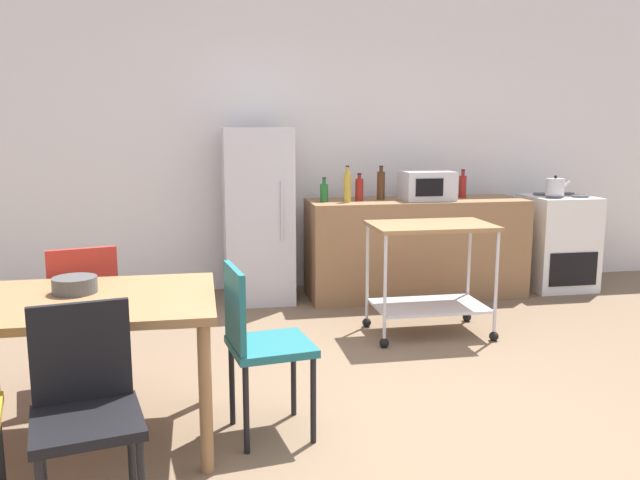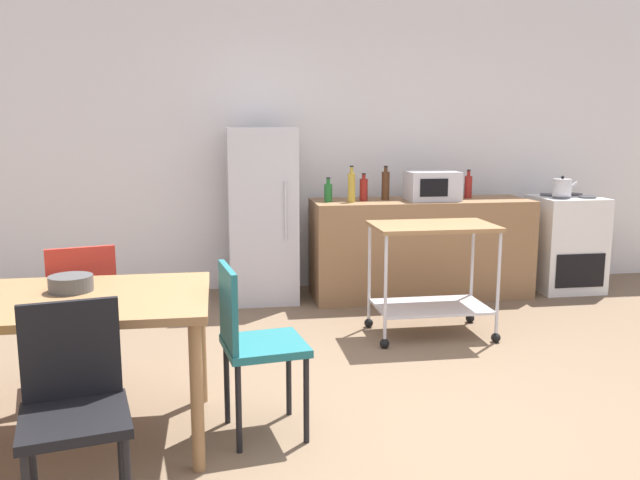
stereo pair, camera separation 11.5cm
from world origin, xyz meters
The scene contains 18 objects.
ground_plane centered at (0.00, 0.00, 0.00)m, with size 12.00×12.00×0.00m, color brown.
back_wall centered at (0.00, 3.20, 1.45)m, with size 8.40×0.12×2.90m, color white.
kitchen_counter centered at (0.90, 2.60, 0.45)m, with size 2.00×0.64×0.90m, color olive.
dining_table centered at (-1.75, 0.09, 0.67)m, with size 1.50×0.90×0.75m.
chair_black centered at (-1.52, -0.64, 0.52)m, with size 0.47×0.47×0.89m.
chair_teal centered at (-0.79, 0.03, 0.52)m, with size 0.46×0.46×0.89m.
chair_red centered at (-1.75, 0.78, 0.52)m, with size 0.49×0.49×0.89m.
stove_oven centered at (2.35, 2.62, 0.45)m, with size 0.60×0.61×0.92m.
refrigerator centered at (-0.55, 2.70, 0.78)m, with size 0.60×0.63×1.55m.
kitchen_cart centered at (0.63, 1.46, 0.57)m, with size 0.91×0.57×0.85m.
bottle_vinegar centered at (0.03, 2.57, 0.99)m, with size 0.07×0.07×0.22m.
bottle_soy_sauce centered at (0.23, 2.51, 1.04)m, with size 0.07×0.07×0.32m.
bottle_hot_sauce centered at (0.36, 2.61, 1.01)m, with size 0.07×0.07×0.25m.
bottle_sesame_oil centered at (0.57, 2.65, 1.03)m, with size 0.07×0.07×0.31m.
microwave centered at (0.98, 2.56, 1.03)m, with size 0.46×0.35×0.26m.
bottle_olive_oil centered at (1.37, 2.67, 1.01)m, with size 0.07×0.07×0.26m.
fruit_bowl centered at (-1.68, 0.20, 0.79)m, with size 0.22×0.22×0.08m, color #4C4C4C.
kettle centered at (2.23, 2.52, 1.00)m, with size 0.24×0.17×0.19m.
Camera 1 is at (-1.06, -3.14, 1.57)m, focal length 36.87 mm.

